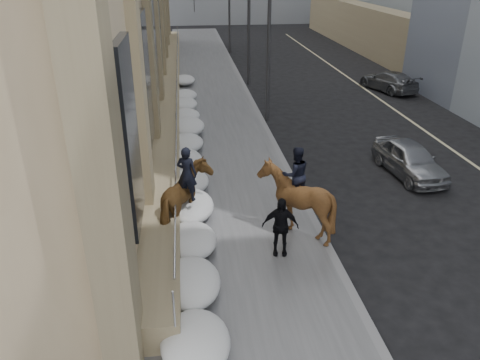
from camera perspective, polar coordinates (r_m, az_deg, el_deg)
name	(u,v)px	position (r m, az deg, el deg)	size (l,w,h in m)	color
ground	(248,293)	(12.40, 0.97, -13.56)	(140.00, 140.00, 0.00)	black
sidewalk	(218,149)	(21.07, -2.67, 3.79)	(5.00, 80.00, 0.12)	#4E4E50
curb	(276,147)	(21.40, 4.36, 4.09)	(0.24, 80.00, 0.12)	slate
lane_line	(439,140)	(24.16, 23.09, 4.45)	(0.15, 70.00, 0.01)	#BFB78C
streetlight_mid	(266,31)	(24.13, 3.16, 17.65)	(1.71, 0.24, 8.00)	#2D2D30
streetlight_far	(227,0)	(43.87, -1.54, 21.12)	(1.71, 0.24, 8.00)	#2D2D30
traffic_signal	(235,24)	(31.97, -0.65, 18.53)	(4.10, 0.22, 6.00)	#2D2D30
snow_bank	(187,158)	(19.12, -6.51, 2.66)	(1.70, 18.10, 0.76)	silver
mounted_horse_left	(185,198)	(14.34, -6.69, -2.18)	(1.93, 2.66, 2.69)	#513518
mounted_horse_right	(295,198)	(14.06, 6.76, -2.17)	(2.11, 2.30, 2.79)	#432913
pedestrian	(280,226)	(13.22, 4.92, -5.65)	(1.03, 0.43, 1.76)	black
car_silver	(410,159)	(19.59, 19.97, 2.43)	(1.57, 3.91, 1.33)	#9C9EA3
car_grey	(388,81)	(32.44, 17.62, 11.43)	(1.78, 4.37, 1.27)	slate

